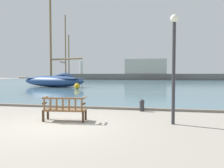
# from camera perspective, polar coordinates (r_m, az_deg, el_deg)

# --- Properties ---
(ground_plane) EXTENTS (160.00, 160.00, 0.00)m
(ground_plane) POSITION_cam_1_polar(r_m,az_deg,el_deg) (8.01, -14.12, -10.42)
(ground_plane) COLOR gray
(harbor_water) EXTENTS (100.00, 80.00, 0.08)m
(harbor_water) POSITION_cam_1_polar(r_m,az_deg,el_deg) (51.19, 7.41, 0.64)
(harbor_water) COLOR slate
(harbor_water) RESTS_ON ground
(quay_edge_kerb) EXTENTS (40.00, 0.30, 0.12)m
(quay_edge_kerb) POSITION_cam_1_polar(r_m,az_deg,el_deg) (11.53, -5.88, -6.05)
(quay_edge_kerb) COLOR slate
(quay_edge_kerb) RESTS_ON ground
(park_bench) EXTENTS (1.64, 0.67, 0.92)m
(park_bench) POSITION_cam_1_polar(r_m,az_deg,el_deg) (8.56, -12.32, -6.35)
(park_bench) COLOR #3D2A19
(park_bench) RESTS_ON ground
(sailboat_centre_channel) EXTENTS (4.22, 12.88, 14.77)m
(sailboat_centre_channel) POSITION_cam_1_polar(r_m,az_deg,el_deg) (49.71, -12.06, 1.95)
(sailboat_centre_channel) COLOR navy
(sailboat_centre_channel) RESTS_ON harbor_water
(sailboat_far_starboard) EXTENTS (11.69, 5.71, 12.00)m
(sailboat_far_starboard) POSITION_cam_1_polar(r_m,az_deg,el_deg) (30.51, -15.27, 0.98)
(sailboat_far_starboard) COLOR navy
(sailboat_far_starboard) RESTS_ON harbor_water
(mooring_bollard) EXTENTS (0.26, 0.26, 0.58)m
(mooring_bollard) POSITION_cam_1_polar(r_m,az_deg,el_deg) (10.67, 7.80, -5.34)
(mooring_bollard) COLOR #2D2D33
(mooring_bollard) RESTS_ON ground
(lamp_post) EXTENTS (0.28, 0.28, 3.88)m
(lamp_post) POSITION_cam_1_polar(r_m,az_deg,el_deg) (8.06, 15.85, 6.67)
(lamp_post) COLOR #2D2D33
(lamp_post) RESTS_ON ground
(channel_buoy) EXTENTS (0.66, 0.66, 1.36)m
(channel_buoy) POSITION_cam_1_polar(r_m,az_deg,el_deg) (25.36, -9.11, -0.52)
(channel_buoy) COLOR gold
(channel_buoy) RESTS_ON harbor_water
(far_breakwater) EXTENTS (50.31, 2.40, 6.21)m
(far_breakwater) POSITION_cam_1_polar(r_m,az_deg,el_deg) (64.87, 8.18, 2.72)
(far_breakwater) COLOR #66605B
(far_breakwater) RESTS_ON ground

